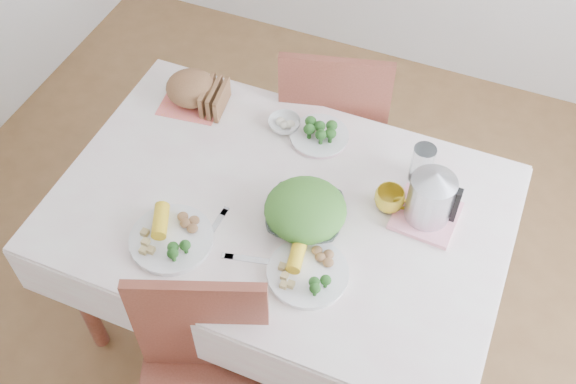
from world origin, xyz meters
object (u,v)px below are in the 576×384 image
at_px(salad_bowl, 305,216).
at_px(electric_kettle, 431,194).
at_px(dining_table, 281,268).
at_px(dinner_plate_right, 308,273).
at_px(yellow_mug, 389,199).
at_px(chair_far, 335,122).
at_px(dinner_plate_left, 172,239).

bearing_deg(salad_bowl, electric_kettle, 25.25).
bearing_deg(electric_kettle, dining_table, -138.61).
xyz_separation_m(dinner_plate_right, yellow_mug, (0.15, 0.35, 0.03)).
height_order(chair_far, electric_kettle, electric_kettle).
height_order(dinner_plate_left, yellow_mug, yellow_mug).
height_order(yellow_mug, electric_kettle, electric_kettle).
distance_m(salad_bowl, dinner_plate_right, 0.21).
xyz_separation_m(dining_table, salad_bowl, (0.10, -0.03, 0.42)).
bearing_deg(chair_far, dining_table, 79.49).
relative_size(dinner_plate_left, yellow_mug, 2.69).
relative_size(dining_table, chair_far, 1.43).
bearing_deg(yellow_mug, chair_far, 123.40).
relative_size(salad_bowl, yellow_mug, 2.49).
bearing_deg(dinner_plate_left, dining_table, 45.45).
bearing_deg(chair_far, dinner_plate_right, 89.56).
height_order(dining_table, yellow_mug, yellow_mug).
distance_m(dining_table, dinner_plate_left, 0.55).
height_order(salad_bowl, dinner_plate_right, salad_bowl).
distance_m(dinner_plate_left, dinner_plate_right, 0.45).
distance_m(dining_table, dinner_plate_right, 0.49).
height_order(dinner_plate_right, yellow_mug, yellow_mug).
xyz_separation_m(chair_far, salad_bowl, (0.15, -0.75, 0.33)).
distance_m(dinner_plate_left, yellow_mug, 0.72).
xyz_separation_m(dining_table, dinner_plate_left, (-0.26, -0.27, 0.40)).
bearing_deg(dinner_plate_right, yellow_mug, 66.86).
xyz_separation_m(dining_table, electric_kettle, (0.46, 0.14, 0.51)).
bearing_deg(dinner_plate_right, dinner_plate_left, -173.67).
relative_size(dining_table, yellow_mug, 13.90).
xyz_separation_m(dining_table, dinner_plate_right, (0.19, -0.22, 0.40)).
relative_size(chair_far, yellow_mug, 9.73).
bearing_deg(yellow_mug, electric_kettle, 3.02).
bearing_deg(dining_table, salad_bowl, -16.79).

